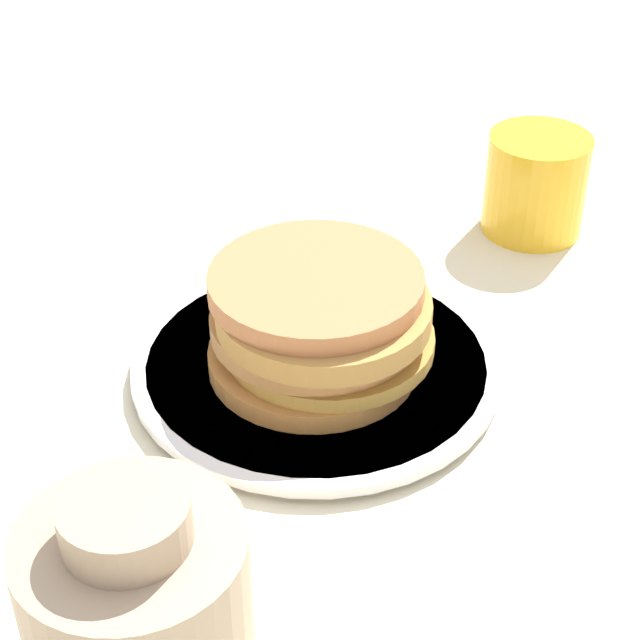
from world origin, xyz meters
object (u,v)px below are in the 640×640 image
pancake_stack (317,322)px  plate (320,368)px  juice_glass (536,184)px  cream_jug (136,593)px

pancake_stack → plate: bearing=-124.5°
pancake_stack → juice_glass: 0.27m
plate → cream_jug: (0.01, 0.24, 0.04)m
plate → pancake_stack: size_ratio=1.64×
juice_glass → cream_jug: size_ratio=0.73×
plate → pancake_stack: (0.00, 0.00, 0.04)m
pancake_stack → juice_glass: size_ratio=1.84×
plate → cream_jug: 0.25m
juice_glass → cream_jug: bearing=76.7°
juice_glass → pancake_stack: bearing=67.0°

